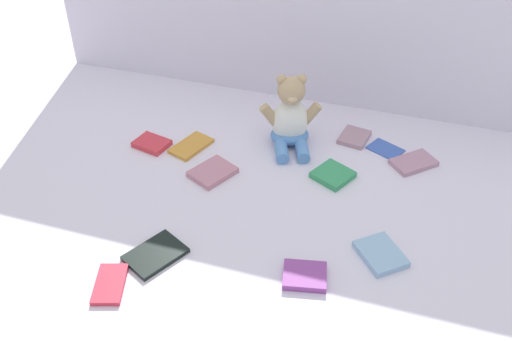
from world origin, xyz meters
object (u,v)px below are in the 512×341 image
(book_case_2, at_px, (333,175))
(book_case_3, at_px, (191,146))
(book_case_0, at_px, (381,254))
(teddy_bear, at_px, (290,119))
(book_case_4, at_px, (155,254))
(book_case_8, at_px, (152,144))
(book_case_6, at_px, (354,137))
(book_case_1, at_px, (305,276))
(book_case_7, at_px, (414,163))
(book_case_10, at_px, (110,284))
(book_case_5, at_px, (213,172))
(book_case_9, at_px, (385,149))

(book_case_2, distance_m, book_case_3, 0.45)
(book_case_0, distance_m, book_case_2, 0.33)
(teddy_bear, relative_size, book_case_4, 1.66)
(book_case_4, distance_m, book_case_8, 0.48)
(teddy_bear, xyz_separation_m, book_case_8, (-0.40, -0.15, -0.08))
(book_case_4, relative_size, book_case_6, 1.39)
(book_case_1, bearing_deg, book_case_7, -32.43)
(book_case_1, bearing_deg, book_case_0, -63.86)
(teddy_bear, relative_size, book_case_7, 1.81)
(book_case_4, bearing_deg, teddy_bear, 99.64)
(book_case_1, height_order, book_case_10, book_case_1)
(book_case_6, bearing_deg, book_case_5, -130.64)
(teddy_bear, height_order, book_case_6, teddy_bear)
(book_case_2, distance_m, book_case_4, 0.56)
(book_case_2, bearing_deg, book_case_1, -151.18)
(book_case_4, xyz_separation_m, book_case_6, (0.38, 0.65, 0.00))
(book_case_7, bearing_deg, book_case_0, 130.78)
(book_case_4, distance_m, book_case_7, 0.81)
(book_case_10, bearing_deg, teddy_bear, -127.22)
(book_case_3, relative_size, book_case_4, 0.95)
(book_case_6, bearing_deg, book_case_4, -110.91)
(book_case_5, bearing_deg, book_case_9, -122.21)
(book_case_6, bearing_deg, book_case_10, -110.39)
(book_case_0, height_order, book_case_4, book_case_0)
(book_case_4, height_order, book_case_5, book_case_5)
(book_case_4, distance_m, book_case_9, 0.79)
(book_case_1, height_order, book_case_7, book_case_1)
(book_case_9, bearing_deg, book_case_10, -10.12)
(teddy_bear, distance_m, book_case_9, 0.31)
(book_case_5, bearing_deg, book_case_3, -16.50)
(book_case_3, xyz_separation_m, book_case_9, (0.57, 0.17, -0.00))
(book_case_3, xyz_separation_m, book_case_7, (0.66, 0.12, 0.00))
(book_case_7, bearing_deg, book_case_5, 68.69)
(book_case_5, relative_size, book_case_10, 1.01)
(teddy_bear, xyz_separation_m, book_case_7, (0.38, 0.00, -0.08))
(book_case_6, bearing_deg, book_case_0, -63.64)
(book_case_5, distance_m, book_case_10, 0.47)
(book_case_1, distance_m, book_case_6, 0.61)
(book_case_3, height_order, book_case_7, book_case_7)
(book_case_0, distance_m, book_case_4, 0.55)
(book_case_9, distance_m, book_case_10, 0.92)
(book_case_3, relative_size, book_case_8, 1.30)
(book_case_7, bearing_deg, book_case_8, 57.11)
(book_case_2, relative_size, book_case_10, 0.82)
(book_case_5, distance_m, book_case_7, 0.60)
(book_case_2, distance_m, book_case_10, 0.69)
(book_case_0, height_order, book_case_10, book_case_0)
(teddy_bear, bearing_deg, book_case_9, -10.56)
(book_case_0, xyz_separation_m, book_case_4, (-0.53, -0.17, -0.00))
(teddy_bear, relative_size, book_case_8, 2.27)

